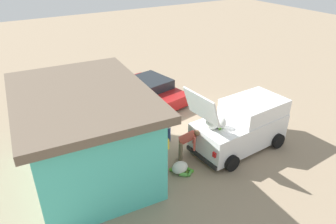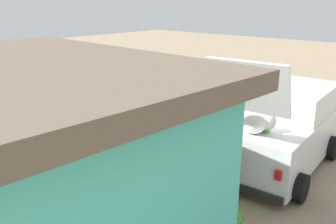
# 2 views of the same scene
# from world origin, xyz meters

# --- Properties ---
(ground_plane) EXTENTS (60.00, 60.00, 0.00)m
(ground_plane) POSITION_xyz_m (0.00, 0.00, 0.00)
(ground_plane) COLOR gray
(storefront_bar) EXTENTS (6.13, 4.69, 3.20)m
(storefront_bar) POSITION_xyz_m (-0.15, 5.45, 1.64)
(storefront_bar) COLOR #4CC6B7
(storefront_bar) RESTS_ON ground_plane
(delivery_van) EXTENTS (2.38, 4.35, 2.99)m
(delivery_van) POSITION_xyz_m (-1.72, -0.43, 0.97)
(delivery_van) COLOR white
(delivery_van) RESTS_ON ground_plane
(parked_sedan) EXTENTS (4.46, 2.78, 1.24)m
(parked_sedan) POSITION_xyz_m (4.10, 0.66, 0.59)
(parked_sedan) COLOR maroon
(parked_sedan) RESTS_ON ground_plane
(vendor_standing) EXTENTS (0.48, 0.48, 1.61)m
(vendor_standing) POSITION_xyz_m (-0.00, 2.07, 0.92)
(vendor_standing) COLOR navy
(vendor_standing) RESTS_ON ground_plane
(customer_bending) EXTENTS (0.74, 0.79, 1.32)m
(customer_bending) POSITION_xyz_m (-1.37, 2.02, 0.84)
(customer_bending) COLOR #726047
(customer_bending) RESTS_ON ground_plane
(unloaded_banana_pile) EXTENTS (0.73, 0.81, 0.42)m
(unloaded_banana_pile) POSITION_xyz_m (-1.95, 2.66, 0.19)
(unloaded_banana_pile) COLOR silver
(unloaded_banana_pile) RESTS_ON ground_plane
(paint_bucket) EXTENTS (0.33, 0.33, 0.32)m
(paint_bucket) POSITION_xyz_m (1.37, 2.59, 0.16)
(paint_bucket) COLOR #BF3F33
(paint_bucket) RESTS_ON ground_plane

